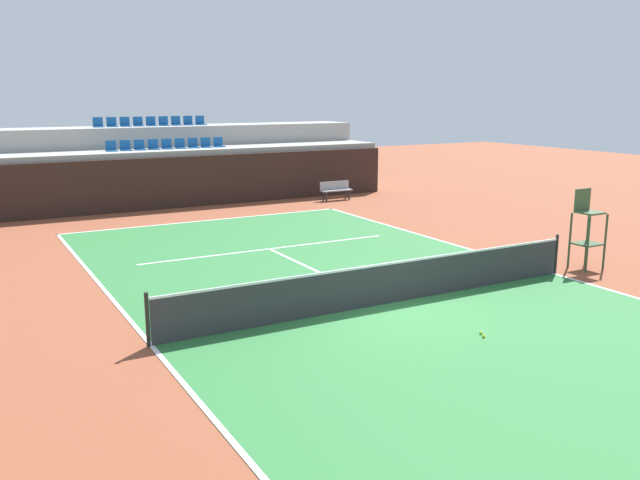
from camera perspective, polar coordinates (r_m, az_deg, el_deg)
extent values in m
plane|color=brown|center=(15.60, 5.64, -5.44)|extent=(80.00, 80.00, 0.00)
cube|color=#2D7238|center=(15.60, 5.64, -5.42)|extent=(11.00, 24.00, 0.01)
cube|color=white|center=(26.02, -9.48, 1.66)|extent=(11.00, 0.10, 0.00)
cube|color=white|center=(13.42, -14.13, -8.70)|extent=(0.10, 24.00, 0.00)
cube|color=white|center=(19.12, 19.22, -2.71)|extent=(0.10, 24.00, 0.00)
cube|color=white|center=(20.98, -4.33, -0.76)|extent=(8.26, 0.10, 0.00)
cube|color=white|center=(18.20, -0.10, -2.75)|extent=(0.10, 6.40, 0.00)
cube|color=black|center=(29.19, -11.92, 4.83)|extent=(20.14, 0.30, 2.17)
cube|color=#9E9E99|center=(30.46, -12.69, 5.31)|extent=(20.14, 2.40, 2.39)
cube|color=#9E9E99|center=(32.71, -13.94, 6.50)|extent=(20.14, 2.40, 3.29)
cube|color=#145193|center=(29.76, -17.26, 7.26)|extent=(0.44, 0.44, 0.04)
cube|color=#145193|center=(29.94, -17.37, 7.70)|extent=(0.44, 0.04, 0.40)
cube|color=#145193|center=(29.89, -16.13, 7.35)|extent=(0.44, 0.44, 0.04)
cube|color=#145193|center=(30.07, -16.24, 7.79)|extent=(0.44, 0.04, 0.40)
cube|color=#145193|center=(30.03, -15.01, 7.43)|extent=(0.44, 0.44, 0.04)
cube|color=#145193|center=(30.21, -15.13, 7.87)|extent=(0.44, 0.04, 0.40)
cube|color=#145193|center=(30.18, -13.90, 7.51)|extent=(0.44, 0.44, 0.04)
cube|color=#145193|center=(30.36, -14.02, 7.95)|extent=(0.44, 0.04, 0.40)
cube|color=#145193|center=(30.34, -12.80, 7.59)|extent=(0.44, 0.44, 0.04)
cube|color=#145193|center=(30.52, -12.93, 8.02)|extent=(0.44, 0.04, 0.40)
cube|color=#145193|center=(30.52, -11.71, 7.66)|extent=(0.44, 0.44, 0.04)
cube|color=#145193|center=(30.69, -11.85, 8.09)|extent=(0.44, 0.04, 0.40)
cube|color=#145193|center=(30.70, -10.64, 7.73)|extent=(0.44, 0.44, 0.04)
cube|color=#145193|center=(30.87, -10.77, 8.16)|extent=(0.44, 0.04, 0.40)
cube|color=#145193|center=(30.90, -9.58, 7.80)|extent=(0.44, 0.44, 0.04)
cube|color=#145193|center=(31.07, -9.72, 8.23)|extent=(0.44, 0.04, 0.40)
cube|color=#145193|center=(31.10, -8.53, 7.86)|extent=(0.44, 0.44, 0.04)
cube|color=#145193|center=(31.27, -8.67, 8.29)|extent=(0.44, 0.04, 0.40)
cube|color=#145193|center=(32.05, -18.28, 9.13)|extent=(0.44, 0.44, 0.04)
cube|color=#145193|center=(32.24, -18.38, 9.53)|extent=(0.44, 0.04, 0.40)
cube|color=#145193|center=(32.17, -17.22, 9.20)|extent=(0.44, 0.44, 0.04)
cube|color=#145193|center=(32.36, -17.32, 9.60)|extent=(0.44, 0.04, 0.40)
cube|color=#145193|center=(32.30, -16.17, 9.28)|extent=(0.44, 0.44, 0.04)
cube|color=#145193|center=(32.49, -16.28, 9.68)|extent=(0.44, 0.04, 0.40)
cube|color=#145193|center=(32.44, -15.13, 9.35)|extent=(0.44, 0.44, 0.04)
cube|color=#145193|center=(32.63, -15.24, 9.74)|extent=(0.44, 0.04, 0.40)
cube|color=#145193|center=(32.59, -14.09, 9.42)|extent=(0.44, 0.44, 0.04)
cube|color=#145193|center=(32.78, -14.21, 9.81)|extent=(0.44, 0.04, 0.40)
cube|color=#145193|center=(32.76, -13.07, 9.48)|extent=(0.44, 0.44, 0.04)
cube|color=#145193|center=(32.94, -13.19, 9.87)|extent=(0.44, 0.04, 0.40)
cube|color=#145193|center=(32.93, -12.06, 9.54)|extent=(0.44, 0.44, 0.04)
cube|color=#145193|center=(33.11, -12.18, 9.93)|extent=(0.44, 0.04, 0.40)
cube|color=#145193|center=(33.11, -11.05, 9.59)|extent=(0.44, 0.44, 0.04)
cube|color=#145193|center=(33.29, -11.18, 9.98)|extent=(0.44, 0.04, 0.40)
cube|color=#145193|center=(33.30, -10.06, 9.65)|extent=(0.44, 0.44, 0.04)
cube|color=#145193|center=(33.48, -10.19, 10.03)|extent=(0.44, 0.04, 0.40)
cylinder|color=black|center=(13.23, -14.46, -6.57)|extent=(0.08, 0.08, 1.07)
cylinder|color=black|center=(19.04, 19.43, -1.14)|extent=(0.08, 0.08, 1.07)
cube|color=#333338|center=(15.46, 5.67, -3.78)|extent=(10.90, 0.02, 0.92)
cube|color=white|center=(15.34, 5.71, -2.04)|extent=(10.90, 0.04, 0.05)
cylinder|color=#334C2D|center=(19.44, 21.81, -0.36)|extent=(0.06, 0.06, 1.55)
cylinder|color=#334C2D|center=(19.98, 23.08, -0.14)|extent=(0.06, 0.06, 1.55)
cylinder|color=#334C2D|center=(19.81, 20.47, -0.03)|extent=(0.06, 0.06, 1.55)
cylinder|color=#334C2D|center=(20.34, 21.76, 0.18)|extent=(0.06, 0.06, 1.55)
cube|color=#334C2D|center=(19.90, 21.77, -0.30)|extent=(0.70, 0.60, 0.04)
cube|color=#3F5938|center=(19.75, 21.97, 2.18)|extent=(0.60, 0.60, 0.05)
cube|color=#3F5938|center=(19.87, 21.42, 3.24)|extent=(0.60, 0.04, 0.60)
cube|color=#99999E|center=(30.65, 1.40, 4.24)|extent=(1.50, 0.40, 0.05)
cube|color=#99999E|center=(30.78, 1.23, 4.69)|extent=(1.50, 0.04, 0.36)
cube|color=#2D2D33|center=(30.27, 0.55, 3.69)|extent=(0.06, 0.06, 0.42)
cube|color=#2D2D33|center=(30.87, 2.49, 3.85)|extent=(0.06, 0.06, 0.42)
cube|color=#2D2D33|center=(30.51, 0.29, 3.76)|extent=(0.06, 0.06, 0.42)
cube|color=#2D2D33|center=(31.11, 2.22, 3.92)|extent=(0.06, 0.06, 0.42)
sphere|color=#CCE033|center=(13.98, 13.52, -7.67)|extent=(0.07, 0.07, 0.07)
sphere|color=#CCE033|center=(13.80, 13.74, -7.94)|extent=(0.07, 0.07, 0.07)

